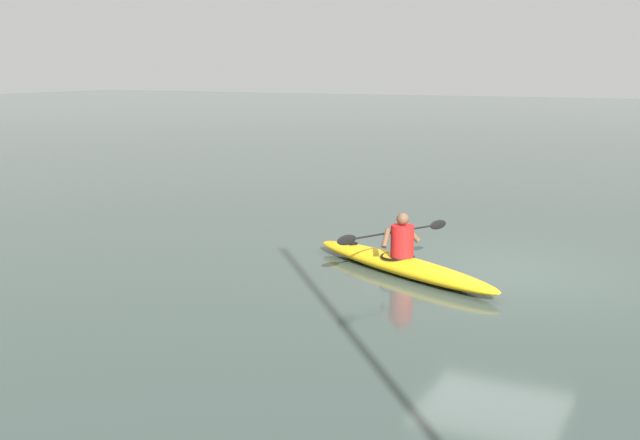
# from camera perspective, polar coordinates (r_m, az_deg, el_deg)

# --- Properties ---
(ground_plane) EXTENTS (160.00, 160.00, 0.00)m
(ground_plane) POSITION_cam_1_polar(r_m,az_deg,el_deg) (13.69, 12.92, -3.75)
(ground_plane) COLOR #384742
(kayak) EXTENTS (4.17, 2.51, 0.30)m
(kayak) POSITION_cam_1_polar(r_m,az_deg,el_deg) (13.33, 5.93, -3.27)
(kayak) COLOR #EAB214
(kayak) RESTS_ON ground
(kayaker) EXTENTS (1.14, 2.25, 0.75)m
(kayaker) POSITION_cam_1_polar(r_m,az_deg,el_deg) (13.22, 5.98, -1.33)
(kayaker) COLOR red
(kayaker) RESTS_ON kayak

